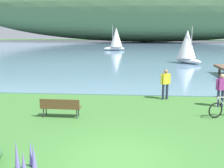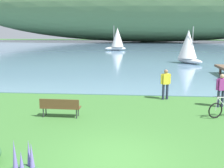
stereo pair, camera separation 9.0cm
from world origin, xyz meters
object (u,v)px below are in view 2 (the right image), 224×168
(person_on_the_grass, at_px, (221,88))
(sailboat_mid_bay, at_px, (117,39))
(sailboat_nearest_to_shore, at_px, (188,46))
(park_bench_near_camera, at_px, (60,106))
(person_at_shoreline, at_px, (166,82))

(person_on_the_grass, height_order, sailboat_mid_bay, sailboat_mid_bay)
(sailboat_nearest_to_shore, relative_size, sailboat_mid_bay, 0.92)
(park_bench_near_camera, bearing_deg, sailboat_mid_bay, 89.80)
(park_bench_near_camera, distance_m, sailboat_nearest_to_shore, 22.16)
(person_at_shoreline, distance_m, sailboat_mid_bay, 35.28)
(park_bench_near_camera, xyz_separation_m, person_at_shoreline, (5.07, 3.55, 0.46))
(person_on_the_grass, xyz_separation_m, sailboat_nearest_to_shore, (1.78, 17.69, 1.03))
(sailboat_nearest_to_shore, height_order, sailboat_mid_bay, sailboat_mid_bay)
(person_at_shoreline, height_order, person_on_the_grass, same)
(sailboat_nearest_to_shore, bearing_deg, park_bench_near_camera, -115.43)
(sailboat_nearest_to_shore, xyz_separation_m, sailboat_mid_bay, (-9.36, 18.50, 0.18))
(park_bench_near_camera, relative_size, sailboat_nearest_to_shore, 0.43)
(person_at_shoreline, xyz_separation_m, sailboat_nearest_to_shore, (4.42, 16.41, 1.03))
(park_bench_near_camera, bearing_deg, person_on_the_grass, 16.43)
(person_at_shoreline, relative_size, sailboat_nearest_to_shore, 0.41)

